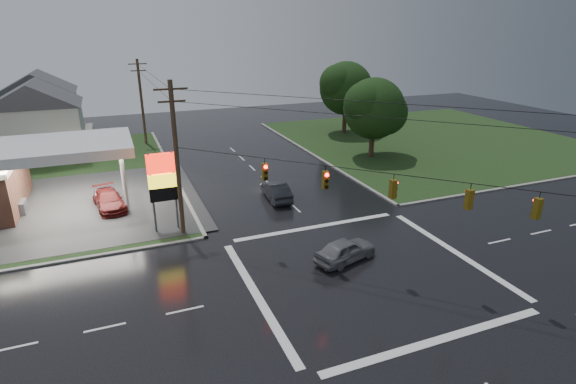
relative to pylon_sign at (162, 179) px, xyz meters
name	(u,v)px	position (x,y,z in m)	size (l,w,h in m)	color
ground	(364,271)	(10.50, -10.50, -4.01)	(120.00, 120.00, 0.00)	black
grass_ne	(433,140)	(36.50, 15.50, -3.97)	(36.00, 36.00, 0.08)	black
pylon_sign	(162,179)	(0.00, 0.00, 0.00)	(2.00, 0.35, 6.00)	#59595E
utility_pole_nw	(177,158)	(1.00, -1.00, 1.71)	(2.20, 0.32, 11.00)	#382619
utility_pole_n	(142,101)	(1.00, 27.50, 1.46)	(2.20, 0.32, 10.50)	#382619
traffic_signals	(371,171)	(10.52, -10.52, 2.47)	(26.87, 26.87, 1.47)	black
house_near	(38,119)	(-10.45, 25.50, 0.39)	(11.05, 8.48, 8.60)	silver
house_far	(40,103)	(-11.45, 37.50, 0.39)	(11.05, 8.48, 8.60)	silver
tree_ne_near	(375,109)	(24.64, 11.49, 1.55)	(7.99, 6.80, 8.98)	black
tree_ne_far	(347,88)	(27.65, 23.49, 2.17)	(8.46, 7.20, 9.80)	black
car_north	(276,191)	(9.70, 2.97, -3.23)	(1.64, 4.71, 1.55)	black
car_crossing	(345,250)	(10.06, -8.86, -3.26)	(1.76, 4.39, 1.49)	slate
car_pump	(109,200)	(-3.86, 6.08, -3.27)	(2.09, 5.13, 1.49)	#5B1614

